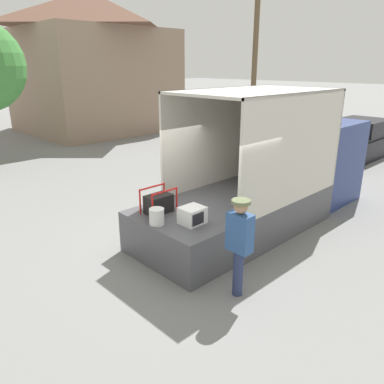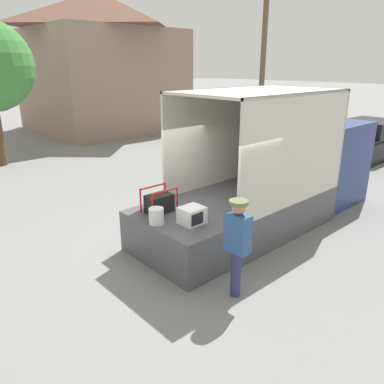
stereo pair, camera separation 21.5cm
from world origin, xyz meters
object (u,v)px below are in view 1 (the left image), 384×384
Objects in this scene: worker_person at (240,238)px; pickup_truck_black at (354,143)px; box_truck at (287,175)px; orange_bucket at (157,217)px; utility_pole at (255,52)px; microwave at (192,215)px; portable_generator at (159,203)px.

pickup_truck_black is (11.71, 3.15, -0.45)m from worker_person.
orange_bucket is (-4.52, 0.03, 0.07)m from box_truck.
utility_pole reaches higher than worker_person.
microwave is 1.41× the size of orange_bucket.
pickup_truck_black is at bearing 6.62° from orange_bucket.
portable_generator is 11.70m from pickup_truck_black.
utility_pole is (12.06, 7.81, 3.41)m from microwave.
utility_pole is at bearing 30.31° from orange_bucket.
pickup_truck_black is (7.58, 1.44, -0.36)m from box_truck.
box_truck is 7.73m from pickup_truck_black.
worker_person is (-4.13, -1.71, 0.09)m from box_truck.
microwave is (-3.99, -0.42, 0.07)m from box_truck.
orange_bucket is 12.19m from pickup_truck_black.
portable_generator reaches higher than orange_bucket.
pickup_truck_black is 7.11m from utility_pole.
utility_pole reaches higher than orange_bucket.
orange_bucket is 0.04× the size of utility_pole.
pickup_truck_black reaches higher than orange_bucket.
microwave is 0.91m from portable_generator.
box_truck is 1.15× the size of pickup_truck_black.
worker_person is (-0.06, -2.20, -0.02)m from portable_generator.
orange_bucket is (-0.53, 0.45, -0.01)m from microwave.
microwave is at bearing 83.71° from worker_person.
utility_pole is (0.49, 5.96, 3.85)m from pickup_truck_black.
portable_generator is 2.11× the size of orange_bucket.
worker_person is 0.21× the size of utility_pole.
microwave is 0.05× the size of utility_pole.
worker_person reaches higher than orange_bucket.
box_truck is at bearing -137.52° from utility_pole.
microwave is 0.09× the size of pickup_truck_black.
utility_pole reaches higher than microwave.
box_truck is 4.52m from orange_bucket.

